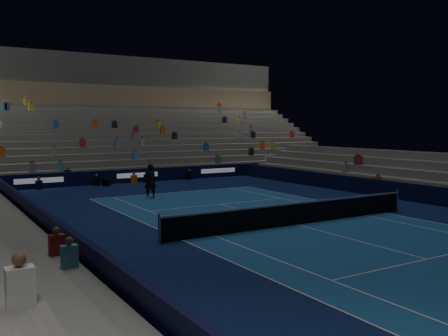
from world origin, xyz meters
TOP-DOWN VIEW (x-y plane):
  - ground at (0.00, 0.00)m, footprint 90.00×90.00m
  - court_surface at (0.00, 0.00)m, footprint 10.97×23.77m
  - sponsor_barrier_far at (0.00, 18.50)m, footprint 44.00×0.25m
  - sponsor_barrier_east at (9.70, 0.00)m, footprint 0.25×37.00m
  - sponsor_barrier_west at (-9.70, 0.00)m, footprint 0.25×37.00m
  - grandstand_main at (0.00, 27.90)m, footprint 44.00×15.20m
  - tennis_net at (0.00, 0.00)m, footprint 12.90×0.10m
  - tennis_player at (-2.36, 10.39)m, footprint 0.79×0.58m
  - broadcast_camera at (-2.64, 17.53)m, footprint 0.51×0.89m

SIDE VIEW (x-z plane):
  - ground at x=0.00m, z-range 0.00..0.00m
  - court_surface at x=0.00m, z-range 0.00..0.01m
  - broadcast_camera at x=-2.64m, z-range 0.01..0.54m
  - sponsor_barrier_far at x=0.00m, z-range 0.00..1.00m
  - sponsor_barrier_east at x=9.70m, z-range 0.00..1.00m
  - sponsor_barrier_west at x=-9.70m, z-range 0.00..1.00m
  - tennis_net at x=0.00m, z-range -0.05..1.05m
  - tennis_player at x=-2.36m, z-range 0.00..2.01m
  - grandstand_main at x=0.00m, z-range -2.22..8.98m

